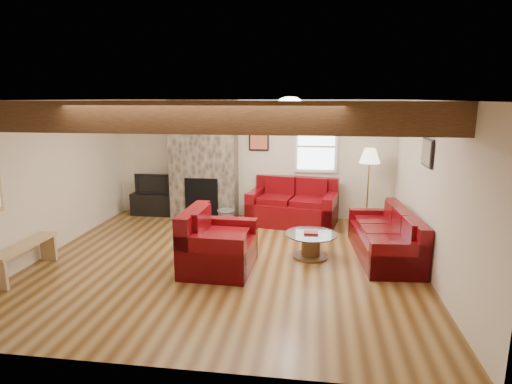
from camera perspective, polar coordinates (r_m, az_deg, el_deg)
room at (r=6.50m, az=-4.08°, el=1.02°), size 8.00×8.00×8.00m
oak_beam at (r=5.17m, az=-7.16°, el=9.86°), size 6.00×0.36×0.38m
chimney_breast at (r=9.13m, az=-7.00°, el=4.07°), size 1.40×0.67×2.50m
back_window at (r=9.00m, az=8.02°, el=6.05°), size 0.90×0.08×1.10m
ceiling_dome at (r=7.15m, az=4.53°, el=11.65°), size 0.40×0.40×0.18m
artwork_back at (r=9.06m, az=0.38°, el=7.16°), size 0.42×0.06×0.52m
artwork_right at (r=6.78m, az=21.82°, el=4.91°), size 0.06×0.55×0.42m
sofa_three at (r=7.23m, az=16.74°, el=-5.42°), size 0.99×2.04×0.77m
loveseat at (r=8.73m, az=4.91°, el=-1.34°), size 1.88×1.28×0.92m
armchair_red at (r=6.44m, az=-5.00°, el=-6.39°), size 1.03×1.17×0.92m
coffee_table at (r=7.00m, az=7.31°, el=-7.10°), size 0.83×0.83×0.44m
tv_cabinet at (r=9.71m, az=-13.41°, el=-1.55°), size 0.97×0.39×0.49m
television at (r=9.61m, az=-13.54°, el=1.13°), size 0.77×0.10×0.44m
floor_lamp at (r=8.61m, az=14.91°, el=4.13°), size 0.41×0.41×1.58m
pine_bench at (r=7.18m, az=-28.42°, el=-7.87°), size 0.28×1.21×0.45m
coal_bucket at (r=8.62m, az=-4.00°, el=-3.46°), size 0.37×0.37×0.35m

